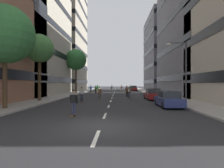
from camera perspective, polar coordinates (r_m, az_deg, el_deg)
ground_plane at (r=39.43m, az=0.55°, el=-3.00°), size 180.58×180.58×0.00m
sidewalk_left at (r=44.18m, az=-10.44°, el=-2.57°), size 3.40×82.77×0.14m
sidewalk_right at (r=43.84m, az=11.86°, el=-2.59°), size 3.40×82.77×0.14m
lane_markings at (r=39.83m, az=0.57°, el=-2.96°), size 0.16×67.20×0.01m
building_left_mid at (r=40.19m, az=-27.67°, el=18.02°), size 15.60×19.47×28.86m
building_left_far at (r=60.78m, az=-16.74°, el=13.48°), size 15.60×18.65×32.17m
building_right_mid at (r=39.02m, az=29.00°, el=16.60°), size 15.60×20.01×26.28m
building_right_far at (r=59.35m, az=18.77°, el=9.16°), size 15.60×18.65×22.73m
parked_car_near at (r=17.72m, az=17.36°, el=-4.66°), size 1.82×4.40×1.52m
parked_car_mid at (r=25.07m, az=12.72°, el=-3.23°), size 1.82×4.40×1.52m
parked_car_far at (r=54.38m, az=6.82°, el=-1.39°), size 1.82×4.40×1.52m
street_tree_near at (r=41.70m, az=-11.29°, el=7.49°), size 4.67×4.67×9.72m
street_tree_mid at (r=23.68m, az=-21.91°, el=10.25°), size 3.38×3.38×7.95m
street_tree_far at (r=17.92m, az=-30.71°, el=13.28°), size 4.83×4.83×8.55m
streetlamp_right at (r=20.82m, az=21.35°, el=5.53°), size 2.13×0.30×6.50m
skater_0 at (r=40.23m, az=-5.17°, el=-1.53°), size 0.57×0.92×1.78m
skater_1 at (r=33.38m, az=4.63°, el=-1.84°), size 0.56×0.92×1.78m
skater_2 at (r=44.18m, az=-4.66°, el=-1.38°), size 0.57×0.92×1.78m
skater_3 at (r=12.39m, az=-11.99°, el=-5.41°), size 0.56×0.92×1.78m
skater_4 at (r=47.71m, az=3.01°, el=-1.23°), size 0.57×0.92×1.78m
skater_5 at (r=22.33m, az=-9.59°, el=-2.84°), size 0.55×0.91×1.78m
skater_6 at (r=43.77m, az=-6.71°, el=-1.39°), size 0.55×0.92×1.78m
skater_7 at (r=48.20m, az=-0.12°, el=-1.21°), size 0.57×0.92×1.78m
skater_8 at (r=27.64m, az=4.85°, el=-2.26°), size 0.53×0.90×1.78m
skater_9 at (r=48.20m, az=-4.47°, el=-1.21°), size 0.56×0.92×1.78m
skater_10 at (r=46.10m, az=5.79°, el=-1.28°), size 0.56×0.92×1.78m
skater_11 at (r=25.59m, az=5.31°, el=-2.45°), size 0.54×0.91×1.78m
skater_12 at (r=25.47m, az=-3.92°, el=-2.46°), size 0.53×0.90×1.78m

